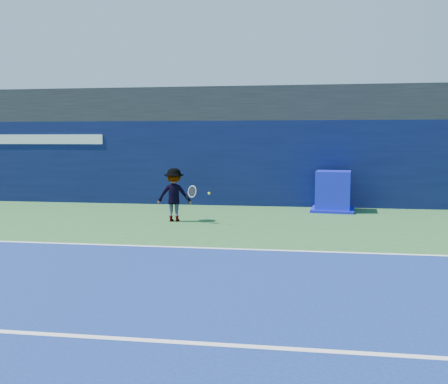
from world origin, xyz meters
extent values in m
plane|color=#2C622E|center=(0.00, 0.00, 0.00)|extent=(80.00, 80.00, 0.00)
cube|color=white|center=(0.00, 3.00, 0.01)|extent=(24.00, 0.10, 0.01)
cube|color=white|center=(0.00, -2.00, 0.01)|extent=(24.00, 0.10, 0.01)
cube|color=black|center=(0.00, 11.50, 3.60)|extent=(36.00, 3.00, 1.20)
cube|color=#0A1139|center=(0.00, 10.50, 1.50)|extent=(36.00, 1.00, 3.00)
cube|color=white|center=(-7.00, 9.99, 2.35)|extent=(4.50, 0.04, 0.35)
cube|color=#0C13B5|center=(3.48, 9.20, 0.66)|extent=(1.21, 1.21, 1.32)
cube|color=#0D0EB7|center=(3.48, 9.20, 0.04)|extent=(1.51, 1.51, 0.09)
imported|color=white|center=(-1.19, 6.43, 0.76)|extent=(1.01, 0.62, 1.53)
cylinder|color=black|center=(-0.74, 6.18, 0.65)|extent=(0.07, 0.13, 0.24)
torus|color=silver|center=(-0.60, 6.13, 0.90)|extent=(0.28, 0.16, 0.27)
cylinder|color=black|center=(-0.60, 6.13, 0.90)|extent=(0.23, 0.12, 0.23)
sphere|color=#CDEC1A|center=(-0.08, 5.95, 0.88)|extent=(0.06, 0.06, 0.06)
camera|label=1|loc=(2.31, -7.43, 2.36)|focal=40.00mm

